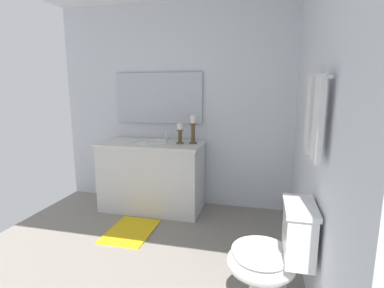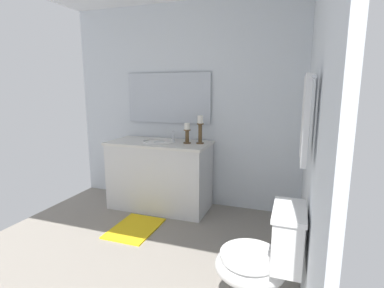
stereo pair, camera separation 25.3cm
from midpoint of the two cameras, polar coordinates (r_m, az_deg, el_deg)
name	(u,v)px [view 2 (the right image)]	position (r m, az deg, el deg)	size (l,w,h in m)	color
floor	(133,250)	(2.90, -8.72, -19.61)	(2.59, 2.93, 0.02)	gray
wall_back	(316,122)	(2.22, 25.91, 3.82)	(2.59, 0.04, 2.45)	silver
wall_left	(183,106)	(3.70, 0.29, 7.27)	(0.04, 2.93, 2.45)	silver
vanity_cabinet	(160,175)	(3.61, -4.23, -5.99)	(0.58, 1.22, 0.82)	silver
sink_basin	(159,145)	(3.52, -4.29, -0.22)	(0.40, 0.40, 0.24)	white
mirror	(168,98)	(3.72, -2.67, 8.85)	(0.02, 1.10, 0.61)	silver
candle_holder_tall	(200,129)	(3.38, 3.74, 2.95)	(0.09, 0.09, 0.32)	brown
candle_holder_short	(187,133)	(3.39, 1.18, 2.14)	(0.09, 0.09, 0.23)	brown
toilet	(261,262)	(2.08, 16.83, -21.16)	(0.39, 0.54, 0.75)	white
towel_bar	(311,78)	(1.89, 25.79, 11.39)	(0.02, 0.02, 0.64)	silver
towel_near_vanity	(305,116)	(2.06, 24.30, 4.89)	(0.18, 0.03, 0.50)	white
towel_center	(306,120)	(1.74, 25.14, 4.16)	(0.19, 0.03, 0.49)	white
bath_mat	(135,228)	(3.24, -8.73, -15.82)	(0.60, 0.44, 0.02)	yellow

